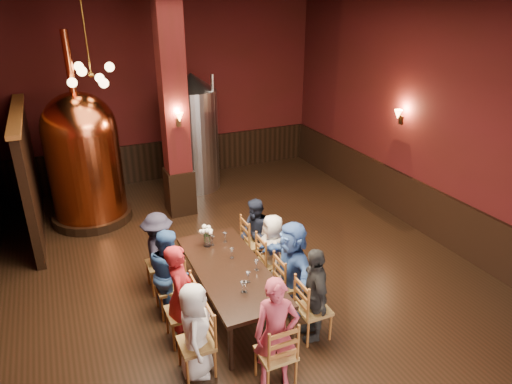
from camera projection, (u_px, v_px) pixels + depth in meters
name	position (u px, v px, depth m)	size (l,w,h in m)	color
room	(240.00, 150.00, 7.13)	(10.00, 10.02, 4.50)	black
wainscot_right	(420.00, 206.00, 9.32)	(0.08, 9.90, 1.00)	black
wainscot_back	(169.00, 159.00, 11.97)	(7.90, 0.08, 1.00)	black
column	(174.00, 113.00, 9.35)	(0.58, 0.58, 4.50)	#420E11
partition	(29.00, 175.00, 9.01)	(0.22, 3.50, 2.40)	black
pendant_cluster	(91.00, 75.00, 8.53)	(0.90, 0.90, 1.70)	#A57226
sconce_wall	(401.00, 116.00, 9.29)	(0.20, 0.20, 0.36)	black
sconce_column	(178.00, 118.00, 9.12)	(0.20, 0.20, 0.36)	black
dining_table	(231.00, 272.00, 6.80)	(1.02, 2.41, 0.75)	black
chair_0	(196.00, 343.00, 5.74)	(0.46, 0.46, 0.92)	brown
person_0	(195.00, 331.00, 5.66)	(0.64, 0.42, 1.32)	white
chair_1	(182.00, 312.00, 6.30)	(0.46, 0.46, 0.92)	brown
person_1	(181.00, 294.00, 6.18)	(0.55, 0.36, 1.51)	maroon
chair_2	(170.00, 286.00, 6.85)	(0.46, 0.46, 0.92)	brown
person_2	(169.00, 272.00, 6.76)	(0.68, 0.34, 1.41)	#2C5393
chair_3	(160.00, 264.00, 7.42)	(0.46, 0.46, 0.92)	brown
person_3	(159.00, 252.00, 7.33)	(0.88, 0.51, 1.36)	black
chair_4	(313.00, 309.00, 6.37)	(0.46, 0.46, 0.92)	brown
person_4	(314.00, 294.00, 6.27)	(0.83, 0.35, 1.42)	black
chair_5	(291.00, 283.00, 6.93)	(0.46, 0.46, 0.92)	brown
person_5	(291.00, 267.00, 6.82)	(1.38, 0.44, 1.49)	#3960AC
chair_6	(272.00, 261.00, 7.48)	(0.46, 0.46, 0.92)	brown
person_6	(272.00, 252.00, 7.41)	(0.63, 0.41, 1.29)	beige
chair_7	(256.00, 243.00, 8.04)	(0.46, 0.46, 0.92)	brown
person_7	(256.00, 234.00, 7.97)	(0.62, 0.31, 1.27)	#171D2F
chair_8	(276.00, 352.00, 5.59)	(0.46, 0.46, 0.92)	brown
person_8	(276.00, 334.00, 5.48)	(0.55, 0.36, 1.50)	#AA384C
copper_kettle	(84.00, 157.00, 9.33)	(1.65, 1.65, 3.90)	black
steel_vessel	(194.00, 133.00, 10.98)	(1.48, 1.48, 2.83)	#B2B2B7
rose_vase	(207.00, 233.00, 7.28)	(0.22, 0.22, 0.37)	white
wine_glass_0	(232.00, 253.00, 7.00)	(0.07, 0.07, 0.17)	white
wine_glass_1	(256.00, 265.00, 6.70)	(0.07, 0.07, 0.17)	white
wine_glass_2	(246.00, 287.00, 6.20)	(0.07, 0.07, 0.17)	white
wine_glass_3	(212.00, 240.00, 7.37)	(0.07, 0.07, 0.17)	white
wine_glass_4	(248.00, 277.00, 6.41)	(0.07, 0.07, 0.17)	white
wine_glass_5	(225.00, 237.00, 7.46)	(0.07, 0.07, 0.17)	white
wine_glass_6	(243.00, 287.00, 6.20)	(0.07, 0.07, 0.17)	white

